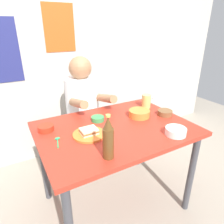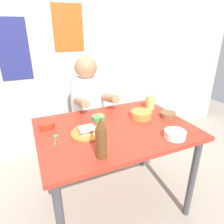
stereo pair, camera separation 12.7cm
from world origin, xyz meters
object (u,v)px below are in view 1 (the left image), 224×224
object	(u,v)px
rice_bowl_white	(176,131)
dining_table	(115,138)
stool	(84,136)
sandwich	(89,131)
beer_mug	(147,101)
person_seated	(83,99)
plate_orange	(89,134)
beer_bottle	(108,139)

from	to	relation	value
rice_bowl_white	dining_table	bearing A→B (deg)	135.11
stool	sandwich	xyz separation A→B (m)	(-0.21, -0.65, 0.42)
stool	beer_mug	size ratio (longest dim) A/B	3.57
stool	person_seated	size ratio (longest dim) A/B	0.63
plate_orange	rice_bowl_white	size ratio (longest dim) A/B	1.57
beer_mug	rice_bowl_white	size ratio (longest dim) A/B	0.90
person_seated	sandwich	bearing A→B (deg)	-107.97
person_seated	plate_orange	world-z (taller)	person_seated
person_seated	rice_bowl_white	size ratio (longest dim) A/B	5.14
dining_table	rice_bowl_white	world-z (taller)	rice_bowl_white
dining_table	beer_mug	distance (m)	0.50
dining_table	beer_mug	world-z (taller)	beer_mug
dining_table	person_seated	xyz separation A→B (m)	(-0.01, 0.62, 0.12)
stool	beer_bottle	distance (m)	1.08
beer_bottle	rice_bowl_white	distance (m)	0.53
stool	sandwich	distance (m)	0.80
dining_table	stool	world-z (taller)	dining_table
sandwich	beer_mug	bearing A→B (deg)	18.03
person_seated	plate_orange	bearing A→B (deg)	-107.97
stool	person_seated	distance (m)	0.42
stool	person_seated	xyz separation A→B (m)	(-0.00, -0.01, 0.42)
stool	beer_mug	distance (m)	0.77
beer_bottle	plate_orange	bearing A→B (deg)	89.41
dining_table	beer_mug	size ratio (longest dim) A/B	8.73
dining_table	stool	xyz separation A→B (m)	(-0.01, 0.63, -0.30)
sandwich	beer_bottle	distance (m)	0.29
plate_orange	beer_bottle	size ratio (longest dim) A/B	0.84
stool	plate_orange	xyz separation A→B (m)	(-0.21, -0.65, 0.40)
stool	beer_bottle	bearing A→B (deg)	-102.72
dining_table	plate_orange	distance (m)	0.24
rice_bowl_white	sandwich	bearing A→B (deg)	151.51
plate_orange	sandwich	world-z (taller)	sandwich
stool	person_seated	bearing A→B (deg)	-90.00
beer_bottle	dining_table	bearing A→B (deg)	53.71
sandwich	beer_mug	xyz separation A→B (m)	(0.65, 0.21, 0.03)
plate_orange	beer_bottle	xyz separation A→B (m)	(-0.00, -0.28, 0.11)
stool	beer_mug	world-z (taller)	beer_mug
dining_table	stool	size ratio (longest dim) A/B	2.44
beer_mug	beer_bottle	distance (m)	0.82
dining_table	plate_orange	size ratio (longest dim) A/B	5.00
dining_table	person_seated	size ratio (longest dim) A/B	1.53
sandwich	beer_bottle	xyz separation A→B (m)	(-0.00, -0.28, 0.09)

